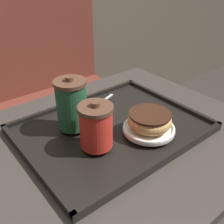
{
  "coord_description": "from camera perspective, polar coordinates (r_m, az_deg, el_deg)",
  "views": [
    {
      "loc": [
        -0.41,
        -0.47,
        1.18
      ],
      "look_at": [
        -0.01,
        0.02,
        0.81
      ],
      "focal_mm": 42.0,
      "sensor_mm": 36.0,
      "label": 1
    }
  ],
  "objects": [
    {
      "name": "cafe_table",
      "position": [
        0.88,
        1.45,
        -14.28
      ],
      "size": [
        0.79,
        0.68,
        0.75
      ],
      "color": "#38332D",
      "rests_on": "ground_plane"
    },
    {
      "name": "serving_tray",
      "position": [
        0.76,
        -0.0,
        -3.68
      ],
      "size": [
        0.5,
        0.39,
        0.02
      ],
      "color": "black",
      "rests_on": "cafe_table"
    },
    {
      "name": "coffee_cup_front",
      "position": [
        0.64,
        -3.47,
        -3.03
      ],
      "size": [
        0.09,
        0.09,
        0.12
      ],
      "color": "red",
      "rests_on": "serving_tray"
    },
    {
      "name": "coffee_cup_rear",
      "position": [
        0.72,
        -8.78,
        1.75
      ],
      "size": [
        0.09,
        0.09,
        0.15
      ],
      "color": "#235638",
      "rests_on": "serving_tray"
    },
    {
      "name": "plate_with_chocolate_donut",
      "position": [
        0.73,
        8.01,
        -3.53
      ],
      "size": [
        0.14,
        0.14,
        0.01
      ],
      "color": "white",
      "rests_on": "serving_tray"
    },
    {
      "name": "donut_chocolate_glazed",
      "position": [
        0.71,
        8.17,
        -1.69
      ],
      "size": [
        0.12,
        0.12,
        0.04
      ],
      "color": "tan",
      "rests_on": "plate_with_chocolate_donut"
    },
    {
      "name": "spoon",
      "position": [
        0.82,
        -4.27,
        0.75
      ],
      "size": [
        0.16,
        0.07,
        0.01
      ],
      "rotation": [
        0.0,
        0.0,
        3.49
      ],
      "color": "silver",
      "rests_on": "serving_tray"
    }
  ]
}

